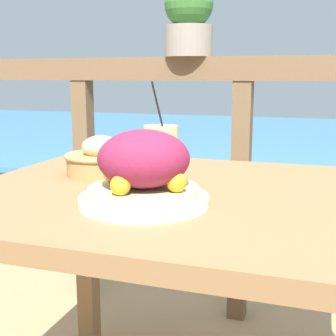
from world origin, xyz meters
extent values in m
cube|color=olive|center=(0.00, 0.00, 0.70)|extent=(1.05, 0.84, 0.04)
cube|color=olive|center=(-0.46, 0.36, 0.34)|extent=(0.06, 0.06, 0.68)
cube|color=brown|center=(0.00, 0.76, 1.00)|extent=(2.80, 0.08, 0.09)
cube|color=brown|center=(-0.68, 0.76, 0.48)|extent=(0.07, 0.07, 0.96)
cube|color=brown|center=(0.00, 0.76, 0.48)|extent=(0.07, 0.07, 0.96)
cube|color=teal|center=(0.00, 3.26, 0.22)|extent=(12.00, 4.00, 0.44)
cylinder|color=white|center=(-0.05, -0.15, 0.73)|extent=(0.27, 0.27, 0.02)
cylinder|color=#C6DB8E|center=(-0.05, -0.15, 0.75)|extent=(0.23, 0.23, 0.02)
ellipsoid|color=maroon|center=(-0.05, -0.15, 0.81)|extent=(0.19, 0.19, 0.12)
sphere|color=orange|center=(0.03, -0.17, 0.77)|extent=(0.04, 0.04, 0.04)
sphere|color=orange|center=(-0.05, -0.07, 0.77)|extent=(0.04, 0.04, 0.04)
sphere|color=orange|center=(-0.12, -0.13, 0.77)|extent=(0.04, 0.04, 0.04)
sphere|color=orange|center=(-0.06, -0.22, 0.77)|extent=(0.04, 0.04, 0.04)
cylinder|color=#DBCC7F|center=(-0.10, 0.12, 0.78)|extent=(0.09, 0.09, 0.14)
cylinder|color=black|center=(-0.10, 0.11, 0.86)|extent=(0.05, 0.03, 0.22)
cylinder|color=#AD7F47|center=(-0.26, 0.10, 0.74)|extent=(0.18, 0.18, 0.06)
torus|color=#AD7F47|center=(-0.26, 0.10, 0.77)|extent=(0.19, 0.19, 0.01)
ellipsoid|color=#DBB77A|center=(-0.26, 0.10, 0.79)|extent=(0.10, 0.10, 0.06)
cylinder|color=gray|center=(-0.22, 0.76, 1.11)|extent=(0.18, 0.18, 0.12)
sphere|color=#336B2D|center=(-0.22, 0.76, 1.25)|extent=(0.19, 0.19, 0.19)
camera|label=1|loc=(0.30, -1.02, 0.98)|focal=50.00mm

